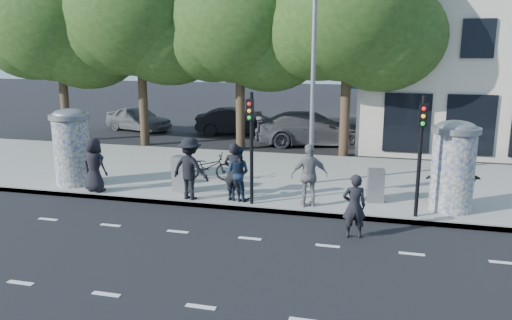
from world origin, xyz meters
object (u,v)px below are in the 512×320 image
(ad_column_right, at_px, (453,164))
(ped_d, at_px, (190,168))
(traffic_pole_far, at_px, (421,144))
(ped_e, at_px, (309,176))
(ped_c, at_px, (237,173))
(ped_f, at_px, (455,182))
(street_lamp, at_px, (314,48))
(ped_a, at_px, (94,165))
(cabinet_right, at_px, (376,185))
(car_left, at_px, (138,119))
(car_right, at_px, (312,128))
(traffic_pole_near, at_px, (251,137))
(cabinet_left, at_px, (182,174))
(bicycle, at_px, (207,167))
(ad_column_left, at_px, (72,145))
(man_road, at_px, (354,206))
(ped_b, at_px, (234,172))
(car_mid, at_px, (235,121))

(ad_column_right, xyz_separation_m, ped_d, (-7.79, -0.84, -0.41))
(traffic_pole_far, bearing_deg, ped_e, 175.51)
(ped_c, height_order, ped_f, ped_c)
(street_lamp, distance_m, ped_d, 5.71)
(ped_a, height_order, cabinet_right, ped_a)
(car_left, bearing_deg, car_right, -82.62)
(traffic_pole_near, height_order, cabinet_left, traffic_pole_near)
(ped_f, height_order, bicycle, ped_f)
(ad_column_right, distance_m, cabinet_left, 8.42)
(ped_c, height_order, cabinet_left, ped_c)
(traffic_pole_far, distance_m, car_right, 11.83)
(ad_column_right, height_order, bicycle, ad_column_right)
(ped_e, relative_size, ped_f, 1.11)
(ad_column_left, xyz_separation_m, cabinet_right, (10.25, 0.47, -0.87))
(ped_d, height_order, cabinet_right, ped_d)
(bicycle, bearing_deg, ped_c, -147.52)
(traffic_pole_far, bearing_deg, man_road, -135.31)
(ped_f, distance_m, bicycle, 8.29)
(ad_column_left, relative_size, man_road, 1.58)
(traffic_pole_near, xyz_separation_m, traffic_pole_far, (4.80, 0.00, 0.00))
(traffic_pole_far, xyz_separation_m, ped_e, (-3.07, 0.24, -1.13))
(ped_e, relative_size, man_road, 1.13)
(ped_e, distance_m, car_right, 10.71)
(man_road, bearing_deg, ad_column_left, -26.60)
(traffic_pole_far, relative_size, ped_b, 1.85)
(street_lamp, xyz_separation_m, car_right, (-1.10, 8.01, -3.95))
(ped_d, height_order, man_road, ped_d)
(ped_e, bearing_deg, car_left, -65.84)
(ad_column_right, bearing_deg, car_right, 118.93)
(ad_column_left, xyz_separation_m, cabinet_left, (4.02, 0.08, -0.79))
(traffic_pole_near, height_order, cabinet_right, traffic_pole_near)
(ad_column_left, bearing_deg, street_lamp, 14.94)
(ped_c, height_order, car_right, ped_c)
(ped_a, xyz_separation_m, cabinet_left, (2.78, 0.73, -0.31))
(ad_column_left, bearing_deg, cabinet_left, 1.14)
(ad_column_right, height_order, ped_c, ad_column_right)
(street_lamp, relative_size, cabinet_left, 6.72)
(ped_b, relative_size, ped_e, 0.97)
(ped_e, distance_m, bicycle, 4.55)
(ad_column_left, distance_m, ped_c, 6.09)
(ad_column_left, height_order, car_mid, ad_column_left)
(street_lamp, distance_m, ped_e, 4.53)
(ped_f, xyz_separation_m, car_left, (-16.25, 11.84, -0.28))
(traffic_pole_far, bearing_deg, street_lamp, 140.12)
(car_right, bearing_deg, car_left, 62.48)
(ped_d, bearing_deg, ped_c, -155.83)
(traffic_pole_far, xyz_separation_m, bicycle, (-7.06, 2.38, -1.59))
(traffic_pole_far, height_order, car_mid, traffic_pole_far)
(traffic_pole_far, relative_size, bicycle, 1.81)
(car_left, bearing_deg, traffic_pole_near, -123.33)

